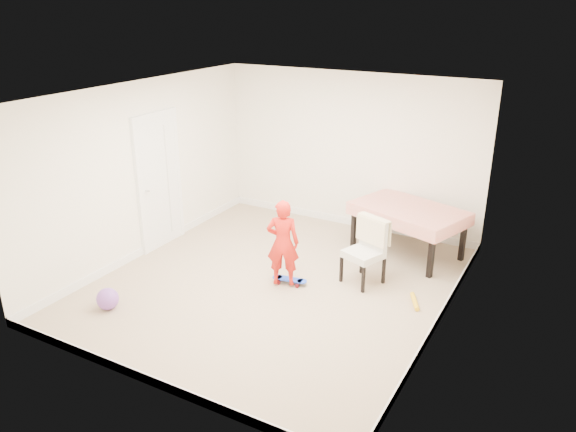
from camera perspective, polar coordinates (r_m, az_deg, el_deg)
The scene contains 17 objects.
ground at distance 7.79m, azimuth -1.37°, elevation -6.86°, with size 5.00×5.00×0.00m, color tan.
ceiling at distance 6.96m, azimuth -1.55°, elevation 12.22°, with size 4.50×5.00×0.04m, color white.
wall_back at distance 9.40m, azimuth 6.26°, elevation 6.53°, with size 4.50×0.04×2.60m, color white.
wall_front at distance 5.44m, azimuth -14.82°, elevation -5.36°, with size 4.50×0.04×2.60m, color white.
wall_left at distance 8.57m, azimuth -14.48°, elevation 4.51°, with size 0.04×5.00×2.60m, color white.
wall_right at distance 6.50m, azimuth 15.77°, elevation -1.00°, with size 0.04×5.00×2.60m, color white.
door at distance 8.85m, azimuth -12.97°, elevation 3.31°, with size 0.10×0.94×2.11m, color white.
baseboard_back at distance 9.79m, azimuth 5.99°, elevation -0.49°, with size 4.50×0.02×0.12m, color white.
baseboard_front at distance 6.08m, azimuth -13.76°, elevation -15.90°, with size 4.50×0.02×0.12m, color white.
baseboard_left at distance 9.00m, azimuth -13.81°, elevation -3.06°, with size 0.02×5.00×0.12m, color white.
baseboard_right at distance 7.05m, azimuth 14.84°, elevation -10.38°, with size 0.02×5.00×0.12m, color white.
dining_table at distance 8.71m, azimuth 12.02°, elevation -1.45°, with size 1.60×1.01×0.75m, color #B72009, non-canonical shape.
dining_chair at distance 7.68m, azimuth 7.67°, elevation -3.63°, with size 0.51×0.59×0.92m, color white, non-canonical shape.
skateboard at distance 7.77m, azimuth 0.16°, elevation -6.63°, with size 0.49×0.18×0.07m, color blue, non-canonical shape.
child at distance 7.48m, azimuth -0.53°, elevation -2.98°, with size 0.44×0.29×1.20m, color red.
balloon at distance 7.49m, azimuth -17.86°, elevation -8.01°, with size 0.28×0.28×0.28m, color purple.
foam_toy at distance 7.48m, azimuth 12.74°, elevation -8.46°, with size 0.06×0.06×0.40m, color yellow.
Camera 1 is at (3.49, -5.92, 3.68)m, focal length 35.00 mm.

